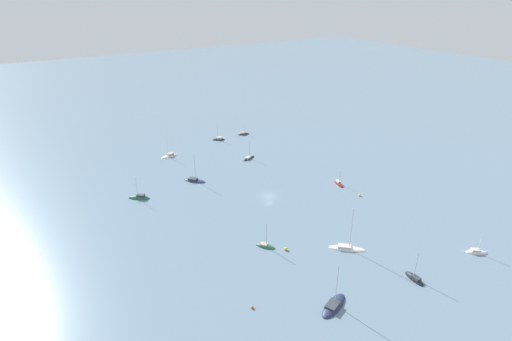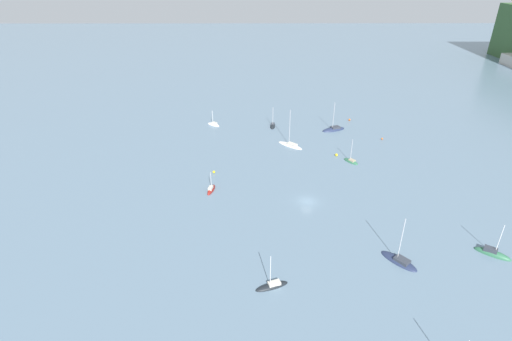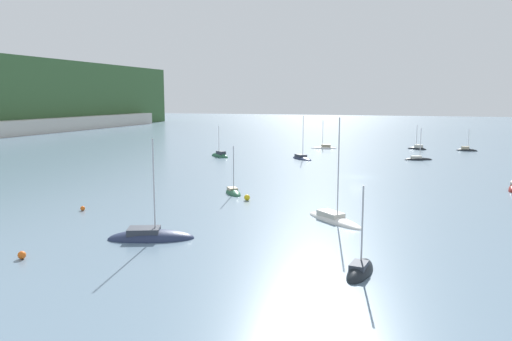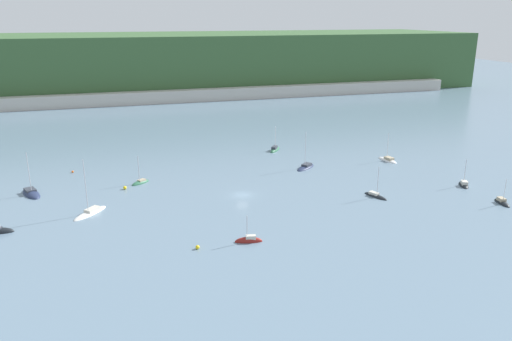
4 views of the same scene
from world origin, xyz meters
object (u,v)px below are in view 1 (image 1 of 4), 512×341
Objects in this scene: sailboat_3 at (249,158)px; sailboat_4 at (476,252)px; sailboat_8 at (265,246)px; sailboat_9 at (244,134)px; sailboat_7 at (334,306)px; sailboat_11 at (347,248)px; sailboat_0 at (195,181)px; mooring_buoy_3 at (360,195)px; sailboat_10 at (169,156)px; sailboat_5 at (219,139)px; mooring_buoy_1 at (252,307)px; sailboat_6 at (339,184)px; sailboat_2 at (139,198)px; mooring_buoy_0 at (286,249)px; sailboat_1 at (414,279)px.

sailboat_4 is (-77.97, -17.27, -0.01)m from sailboat_3.
sailboat_9 is at bearing 117.27° from sailboat_8.
sailboat_7 is (4.82, 41.18, -0.01)m from sailboat_4.
sailboat_11 reaches higher than sailboat_4.
sailboat_0 is 14.72× the size of mooring_buoy_3.
sailboat_5 is at bearing -175.30° from sailboat_10.
sailboat_9 is 10.81× the size of mooring_buoy_1.
sailboat_6 is 54.93m from sailboat_7.
sailboat_2 is 53.81m from sailboat_5.
sailboat_2 reaches higher than sailboat_5.
sailboat_6 is at bearing -58.64° from mooring_buoy_1.
mooring_buoy_3 is (-34.01, -57.66, 0.23)m from sailboat_2.
sailboat_3 is 79.86m from sailboat_4.
sailboat_4 is 7.40× the size of mooring_buoy_0.
mooring_buoy_0 reaches higher than mooring_buoy_1.
sailboat_5 is at bearing -153.10° from sailboat_6.
sailboat_9 is at bearing -113.61° from sailboat_2.
sailboat_7 reaches higher than sailboat_1.
mooring_buoy_1 is (13.00, 55.34, 0.19)m from sailboat_4.
sailboat_11 is (-53.85, -16.51, 0.01)m from sailboat_0.
sailboat_11 reaches higher than sailboat_10.
sailboat_5 is 9.98× the size of mooring_buoy_3.
sailboat_2 reaches higher than sailboat_6.
sailboat_7 reaches higher than mooring_buoy_1.
sailboat_5 is at bearing 126.54° from sailboat_11.
sailboat_3 is at bearing -21.80° from mooring_buoy_0.
sailboat_5 is 1.14× the size of sailboat_9.
sailboat_1 is 100.13m from sailboat_5.
sailboat_5 is at bearing 71.06° from sailboat_3.
sailboat_10 reaches higher than sailboat_2.
sailboat_0 reaches higher than sailboat_5.
mooring_buoy_3 is at bearing -20.09° from sailboat_1.
sailboat_7 is 90.91m from sailboat_10.
mooring_buoy_1 is at bearing 93.40° from sailboat_5.
sailboat_8 is at bearing -55.01° from sailboat_6.
sailboat_1 reaches higher than sailboat_6.
sailboat_1 is 16.75m from sailboat_11.
sailboat_7 is at bearing -98.42° from sailboat_9.
sailboat_0 is 52.88m from mooring_buoy_3.
sailboat_8 is at bearing -39.58° from sailboat_0.
sailboat_7 is 13.39× the size of mooring_buoy_0.
mooring_buoy_3 is (-9.22, -0.13, 0.26)m from sailboat_6.
sailboat_2 is at bearing 44.27° from sailboat_10.
sailboat_2 is 0.67× the size of sailboat_11.
sailboat_3 is 60.88m from sailboat_11.
sailboat_9 is at bearing -29.24° from mooring_buoy_1.
sailboat_0 is at bearing 24.05° from sailboat_1.
mooring_buoy_3 is (-66.21, -14.55, 0.21)m from sailboat_5.
sailboat_0 is 18.16× the size of mooring_buoy_1.
sailboat_6 is at bearing 130.37° from sailboat_4.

